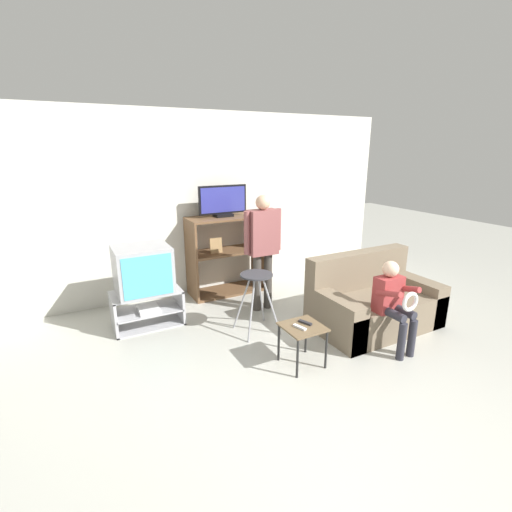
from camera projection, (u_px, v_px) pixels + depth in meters
ground_plane at (355, 428)px, 2.88m from camera, size 18.00×18.00×0.00m
wall_back at (200, 204)px, 5.39m from camera, size 6.40×0.06×2.60m
tv_stand at (147, 309)px, 4.50m from camera, size 0.81×0.46×0.43m
television_main at (143, 270)px, 4.36m from camera, size 0.63×0.55×0.56m
media_shelf at (227, 254)px, 5.45m from camera, size 1.12×0.49×1.15m
television_flat at (223, 202)px, 5.24m from camera, size 0.72×0.20×0.44m
folding_stool at (257, 285)px, 4.24m from camera, size 0.44×0.41×0.72m
snack_table at (303, 332)px, 3.63m from camera, size 0.38×0.38×0.42m
remote_control_black at (305, 323)px, 3.66m from camera, size 0.08×0.15×0.02m
remote_control_white at (300, 327)px, 3.57m from camera, size 0.07×0.15×0.02m
couch at (372, 303)px, 4.49m from camera, size 1.49×0.86×0.86m
person_standing_adult at (263, 242)px, 4.76m from camera, size 0.53×0.20×1.53m
person_seated_child at (394, 299)px, 3.88m from camera, size 0.33×0.43×0.96m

